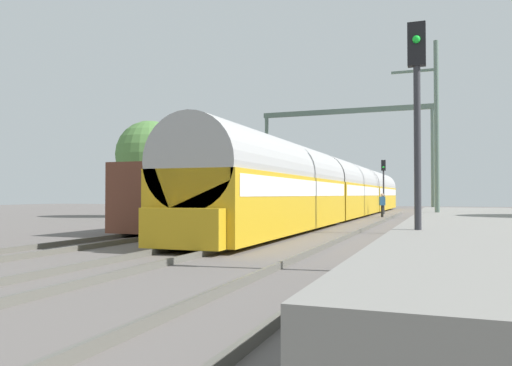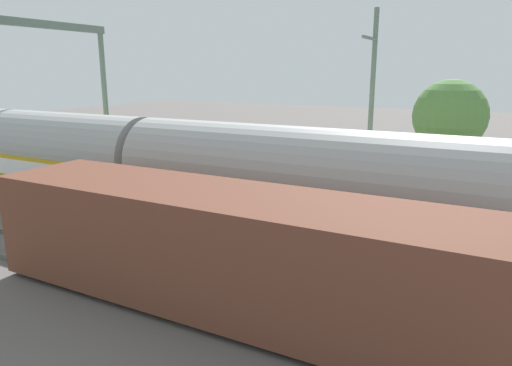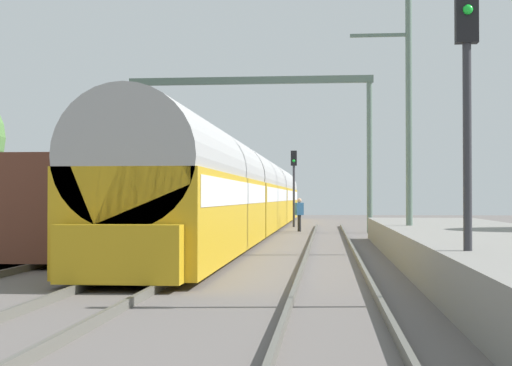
# 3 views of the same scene
# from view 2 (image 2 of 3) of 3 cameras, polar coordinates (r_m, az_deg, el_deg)

# --- Properties ---
(platform) EXTENTS (4.40, 28.00, 0.90)m
(platform) POSITION_cam_2_polar(r_m,az_deg,el_deg) (21.18, 27.40, -1.95)
(platform) COLOR gray
(platform) RESTS_ON ground
(passenger_train) EXTENTS (2.93, 49.20, 3.82)m
(passenger_train) POSITION_cam_2_polar(r_m,az_deg,el_deg) (23.48, -28.48, 3.15)
(passenger_train) COLOR gold
(passenger_train) RESTS_ON ground
(freight_car) EXTENTS (2.80, 13.00, 2.70)m
(freight_car) POSITION_cam_2_polar(r_m,az_deg,el_deg) (10.98, -2.78, -8.38)
(freight_car) COLOR brown
(freight_car) RESTS_ON ground
(person_crossing) EXTENTS (0.46, 0.39, 1.73)m
(person_crossing) POSITION_cam_2_polar(r_m,az_deg,el_deg) (25.94, -25.19, 2.23)
(person_crossing) COLOR black
(person_crossing) RESTS_ON ground
(catenary_pole_east_mid) EXTENTS (1.90, 0.20, 8.00)m
(catenary_pole_east_mid) POSITION_cam_2_polar(r_m,az_deg,el_deg) (19.73, 13.99, 9.08)
(catenary_pole_east_mid) COLOR slate
(catenary_pole_east_mid) RESTS_ON ground
(tree_east_background) EXTENTS (3.66, 3.66, 5.21)m
(tree_east_background) POSITION_cam_2_polar(r_m,az_deg,el_deg) (25.56, 22.77, 7.62)
(tree_east_background) COLOR #4C3826
(tree_east_background) RESTS_ON ground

